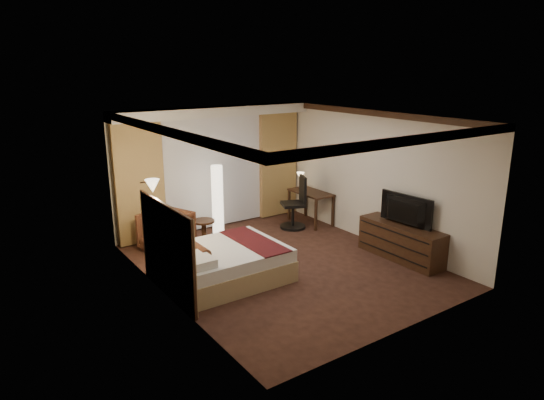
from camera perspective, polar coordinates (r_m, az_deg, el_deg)
floor at (r=8.98m, az=1.47°, el=-7.66°), size 4.50×5.50×0.01m
ceiling at (r=8.29m, az=1.60°, el=9.75°), size 4.50×5.50×0.01m
back_wall at (r=10.82m, az=-7.12°, el=3.78°), size 4.50×0.02×2.70m
left_wall at (r=7.48m, az=-12.53°, el=-1.84°), size 0.02×5.50×2.70m
right_wall at (r=9.99m, az=12.01°, el=2.57°), size 0.02×5.50×2.70m
crown_molding at (r=8.30m, az=1.59°, el=9.34°), size 4.50×5.50×0.12m
soffit at (r=10.41m, az=-6.70°, el=10.30°), size 4.50×0.50×0.20m
curtain_sheer at (r=10.77m, az=-6.90°, el=3.19°), size 2.48×0.04×2.45m
curtain_left_drape at (r=10.06m, az=-15.32°, el=1.85°), size 1.00×0.14×2.45m
curtain_right_drape at (r=11.59m, az=0.69°, el=4.19°), size 1.00×0.14×2.45m
wall_sconce at (r=8.23m, az=-13.89°, el=1.61°), size 0.24×0.24×0.24m
bed at (r=8.33m, az=-5.60°, el=-7.48°), size 1.98×1.54×0.58m
headboard at (r=7.76m, az=-12.15°, el=-5.87°), size 0.12×1.84×1.50m
armchair at (r=9.77m, az=-12.35°, el=-3.38°), size 1.03×1.06×0.85m
side_table at (r=10.05m, az=-8.00°, el=-3.71°), size 0.45×0.45×0.49m
floor_lamp at (r=10.34m, az=-6.42°, el=-0.06°), size 0.32×0.32×1.54m
desk at (r=11.21m, az=4.55°, el=-0.87°), size 0.55×1.09×0.75m
desk_lamp at (r=11.36m, az=3.36°, el=2.23°), size 0.18×0.18×0.34m
office_chair at (r=10.78m, az=2.49°, el=-0.27°), size 0.75×0.75×1.19m
dresser at (r=9.47m, az=14.94°, el=-4.75°), size 0.50×1.73×0.67m
television at (r=9.25m, az=15.10°, el=-0.98°), size 0.72×1.15×0.15m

